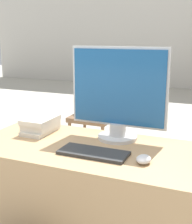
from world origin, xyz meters
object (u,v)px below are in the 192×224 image
object	(u,v)px
mouse	(144,159)
book_stack	(40,125)
keyboard	(93,153)
far_chair	(96,110)
monitor	(118,95)

from	to	relation	value
mouse	book_stack	distance (m)	0.73
keyboard	far_chair	size ratio (longest dim) A/B	0.38
keyboard	book_stack	bearing A→B (deg)	154.97
keyboard	far_chair	world-z (taller)	far_chair
monitor	keyboard	distance (m)	0.37
monitor	far_chair	world-z (taller)	monitor
monitor	keyboard	size ratio (longest dim) A/B	1.59
monitor	keyboard	xyz separation A→B (m)	(-0.03, -0.28, -0.25)
mouse	far_chair	xyz separation A→B (m)	(-0.99, 1.77, -0.25)
far_chair	keyboard	bearing A→B (deg)	-19.18
keyboard	monitor	bearing A→B (deg)	83.47
mouse	book_stack	xyz separation A→B (m)	(-0.70, 0.21, 0.03)
keyboard	book_stack	world-z (taller)	book_stack
monitor	far_chair	xyz separation A→B (m)	(-0.77, 1.49, -0.49)
mouse	far_chair	distance (m)	2.05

